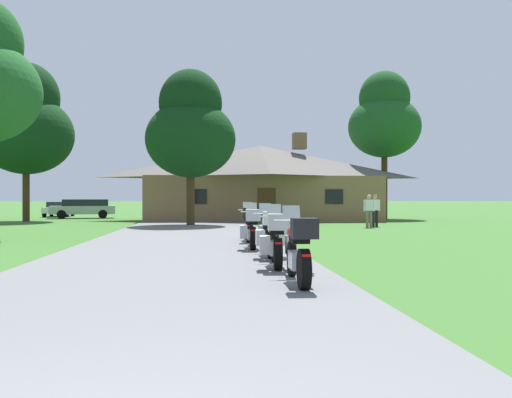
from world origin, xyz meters
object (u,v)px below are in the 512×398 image
(parked_silver_suv_far_left, at_px, (84,208))
(parked_white_sedan_far_left, at_px, (59,209))
(motorcycle_silver_farthest_in_row, at_px, (248,224))
(bystander_white_shirt_near_lodge, at_px, (369,209))
(tree_right_of_lodge, at_px, (384,119))
(motorcycle_blue_third_in_row, at_px, (269,234))
(motorcycle_yellow_fourth_in_row, at_px, (253,229))
(tree_left_far, at_px, (26,124))
(tree_by_lodge_front, at_px, (191,129))
(bystander_white_shirt_beside_signpost, at_px, (375,209))
(motorcycle_red_nearest_to_camera, at_px, (299,250))
(motorcycle_orange_second_in_row, at_px, (277,241))

(parked_silver_suv_far_left, height_order, parked_white_sedan_far_left, parked_silver_suv_far_left)
(parked_silver_suv_far_left, bearing_deg, motorcycle_silver_farthest_in_row, -166.89)
(motorcycle_silver_farthest_in_row, xyz_separation_m, parked_silver_suv_far_left, (-10.53, 23.13, 0.16))
(parked_white_sedan_far_left, bearing_deg, motorcycle_silver_farthest_in_row, -67.91)
(bystander_white_shirt_near_lodge, xyz_separation_m, tree_right_of_lodge, (4.63, 11.61, 6.32))
(motorcycle_blue_third_in_row, distance_m, tree_right_of_lodge, 28.36)
(motorcycle_yellow_fourth_in_row, distance_m, parked_silver_suv_far_left, 27.81)
(tree_left_far, height_order, tree_by_lodge_front, tree_left_far)
(bystander_white_shirt_beside_signpost, xyz_separation_m, parked_white_sedan_far_left, (-20.60, 17.56, -0.31))
(motorcycle_red_nearest_to_camera, height_order, tree_left_far, tree_left_far)
(motorcycle_orange_second_in_row, height_order, tree_left_far, tree_left_far)
(motorcycle_yellow_fourth_in_row, distance_m, tree_by_lodge_front, 14.73)
(motorcycle_orange_second_in_row, xyz_separation_m, tree_by_lodge_front, (-2.35, 18.08, 4.60))
(motorcycle_silver_farthest_in_row, distance_m, tree_by_lodge_front, 12.30)
(motorcycle_yellow_fourth_in_row, bearing_deg, tree_right_of_lodge, 66.37)
(motorcycle_blue_third_in_row, bearing_deg, bystander_white_shirt_near_lodge, 64.50)
(bystander_white_shirt_beside_signpost, relative_size, tree_by_lodge_front, 0.20)
(parked_silver_suv_far_left, bearing_deg, tree_right_of_lodge, -108.59)
(bystander_white_shirt_near_lodge, bearing_deg, parked_silver_suv_far_left, -28.44)
(motorcycle_silver_farthest_in_row, relative_size, bystander_white_shirt_near_lodge, 1.25)
(motorcycle_orange_second_in_row, xyz_separation_m, bystander_white_shirt_beside_signpost, (7.20, 16.36, 0.34))
(tree_by_lodge_front, bearing_deg, bystander_white_shirt_beside_signpost, -10.23)
(motorcycle_orange_second_in_row, distance_m, motorcycle_silver_farthest_in_row, 6.90)
(motorcycle_silver_farthest_in_row, xyz_separation_m, tree_by_lodge_front, (-2.27, 11.19, 4.59))
(bystander_white_shirt_near_lodge, bearing_deg, motorcycle_silver_farthest_in_row, 63.71)
(motorcycle_yellow_fourth_in_row, bearing_deg, motorcycle_blue_third_in_row, -81.13)
(tree_right_of_lodge, height_order, parked_silver_suv_far_left, tree_right_of_lodge)
(motorcycle_red_nearest_to_camera, relative_size, bystander_white_shirt_beside_signpost, 1.24)
(motorcycle_silver_farthest_in_row, distance_m, bystander_white_shirt_beside_signpost, 11.94)
(motorcycle_orange_second_in_row, distance_m, motorcycle_blue_third_in_row, 2.06)
(motorcycle_silver_farthest_in_row, distance_m, parked_white_sedan_far_left, 30.13)
(motorcycle_silver_farthest_in_row, bearing_deg, tree_left_far, 128.27)
(motorcycle_red_nearest_to_camera, distance_m, motorcycle_silver_farthest_in_row, 9.09)
(motorcycle_red_nearest_to_camera, height_order, motorcycle_blue_third_in_row, same)
(motorcycle_yellow_fourth_in_row, xyz_separation_m, tree_right_of_lodge, (11.45, 22.99, 6.64))
(motorcycle_yellow_fourth_in_row, xyz_separation_m, tree_left_far, (-12.85, 20.47, 5.64))
(motorcycle_orange_second_in_row, height_order, motorcycle_yellow_fourth_in_row, same)
(parked_white_sedan_far_left, bearing_deg, tree_left_far, -91.68)
(tree_left_far, distance_m, parked_white_sedan_far_left, 10.77)
(motorcycle_orange_second_in_row, bearing_deg, parked_silver_suv_far_left, 113.27)
(motorcycle_orange_second_in_row, xyz_separation_m, motorcycle_silver_farthest_in_row, (-0.08, 6.90, 0.01))
(motorcycle_yellow_fourth_in_row, relative_size, parked_silver_suv_far_left, 0.43)
(bystander_white_shirt_beside_signpost, height_order, tree_right_of_lodge, tree_right_of_lodge)
(tree_by_lodge_front, bearing_deg, motorcycle_red_nearest_to_camera, -83.12)
(motorcycle_orange_second_in_row, height_order, tree_right_of_lodge, tree_right_of_lodge)
(motorcycle_silver_farthest_in_row, bearing_deg, parked_silver_suv_far_left, 116.79)
(motorcycle_yellow_fourth_in_row, distance_m, bystander_white_shirt_near_lodge, 13.27)
(bystander_white_shirt_near_lodge, bearing_deg, motorcycle_red_nearest_to_camera, 81.13)
(tree_by_lodge_front, height_order, parked_silver_suv_far_left, tree_by_lodge_front)
(motorcycle_red_nearest_to_camera, relative_size, tree_left_far, 0.21)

